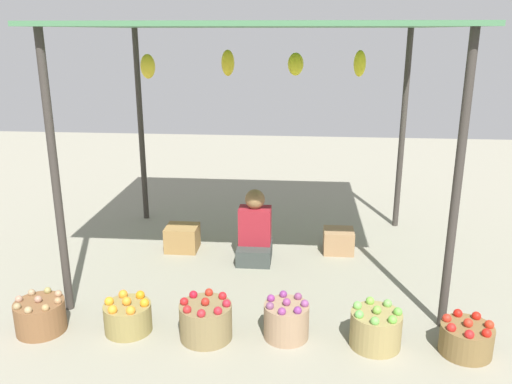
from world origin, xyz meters
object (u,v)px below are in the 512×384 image
at_px(basket_oranges, 128,316).
at_px(basket_red_apples, 206,320).
at_px(basket_red_tomatoes, 466,338).
at_px(basket_purple_onions, 286,320).
at_px(basket_green_apples, 376,328).
at_px(wooden_crate_stacked_rear, 182,238).
at_px(basket_potatoes, 40,315).
at_px(vendor_person, 255,233).
at_px(wooden_crate_near_vendor, 338,241).

height_order(basket_oranges, basket_red_apples, basket_red_apples).
bearing_deg(basket_oranges, basket_red_tomatoes, -1.71).
bearing_deg(basket_purple_onions, basket_green_apples, -5.08).
height_order(basket_oranges, wooden_crate_stacked_rear, basket_oranges).
xyz_separation_m(basket_potatoes, wooden_crate_stacked_rear, (0.79, 1.77, 0.00)).
bearing_deg(vendor_person, basket_red_tomatoes, -41.96).
relative_size(basket_potatoes, basket_oranges, 1.04).
bearing_deg(basket_oranges, basket_red_apples, -3.87).
xyz_separation_m(vendor_person, basket_red_apples, (-0.25, -1.55, -0.14)).
bearing_deg(basket_oranges, wooden_crate_stacked_rear, 87.57).
distance_m(basket_oranges, wooden_crate_stacked_rear, 1.70).
relative_size(basket_potatoes, basket_green_apples, 1.01).
xyz_separation_m(basket_red_apples, basket_red_tomatoes, (2.02, -0.04, -0.03)).
height_order(basket_red_apples, wooden_crate_near_vendor, basket_red_apples).
relative_size(wooden_crate_near_vendor, wooden_crate_stacked_rear, 0.93).
bearing_deg(wooden_crate_near_vendor, basket_green_apples, -84.49).
bearing_deg(wooden_crate_stacked_rear, basket_oranges, -92.43).
distance_m(basket_potatoes, basket_oranges, 0.72).
height_order(wooden_crate_near_vendor, wooden_crate_stacked_rear, wooden_crate_stacked_rear).
relative_size(basket_oranges, basket_green_apples, 0.97).
distance_m(basket_green_apples, basket_red_tomatoes, 0.68).
bearing_deg(basket_red_apples, wooden_crate_near_vendor, 57.64).
distance_m(basket_red_apples, basket_red_tomatoes, 2.02).
relative_size(basket_oranges, basket_red_apples, 0.92).
distance_m(basket_oranges, basket_purple_onions, 1.30).
bearing_deg(basket_oranges, vendor_person, 58.91).
distance_m(basket_red_apples, wooden_crate_near_vendor, 2.17).
bearing_deg(wooden_crate_near_vendor, basket_red_tomatoes, -65.46).
bearing_deg(basket_potatoes, basket_oranges, 5.12).
height_order(basket_red_tomatoes, wooden_crate_near_vendor, basket_red_tomatoes).
distance_m(basket_red_apples, basket_green_apples, 1.34).
relative_size(vendor_person, basket_oranges, 2.02).
distance_m(basket_red_tomatoes, wooden_crate_stacked_rear, 3.15).
relative_size(basket_red_apples, basket_green_apples, 1.06).
height_order(vendor_person, basket_oranges, vendor_person).
bearing_deg(wooden_crate_stacked_rear, wooden_crate_near_vendor, 2.94).
distance_m(vendor_person, wooden_crate_stacked_rear, 0.87).
bearing_deg(basket_potatoes, basket_red_tomatoes, -0.26).
height_order(basket_potatoes, basket_red_apples, basket_red_apples).
bearing_deg(basket_potatoes, basket_green_apples, 0.50).
distance_m(vendor_person, basket_oranges, 1.77).
relative_size(basket_potatoes, basket_red_tomatoes, 1.01).
height_order(basket_red_apples, wooden_crate_stacked_rear, basket_red_apples).
xyz_separation_m(basket_purple_onions, basket_red_tomatoes, (1.38, -0.10, -0.03)).
height_order(basket_potatoes, basket_red_tomatoes, basket_potatoes).
bearing_deg(wooden_crate_stacked_rear, basket_purple_onions, -53.90).
bearing_deg(basket_green_apples, vendor_person, 125.08).
xyz_separation_m(basket_oranges, basket_purple_onions, (1.30, 0.02, 0.02)).
bearing_deg(wooden_crate_near_vendor, wooden_crate_stacked_rear, -177.06).
distance_m(vendor_person, basket_red_apples, 1.58).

